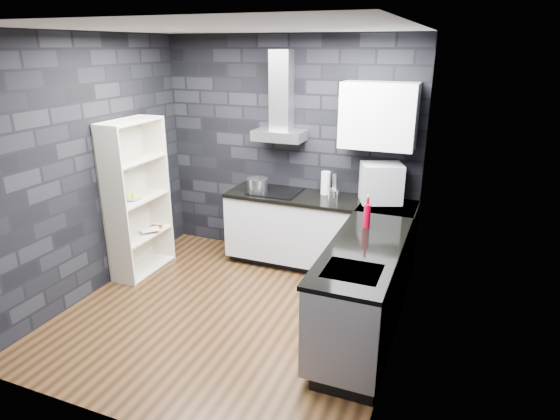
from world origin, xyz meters
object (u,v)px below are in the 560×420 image
Objects in this scene: pot at (257,185)px; utensil_crock at (334,196)px; glass_vase at (326,183)px; red_bottle at (367,216)px; bookshelf at (137,199)px; fruit_bowl at (133,198)px; appliance_garage at (381,183)px; storage_jar at (332,194)px.

pot reaches higher than utensil_crock.
glass_vase is 1.17× the size of red_bottle.
bookshelf reaches higher than fruit_bowl.
fruit_bowl is at bearing -158.65° from utensil_crock.
appliance_garage is 2.79m from fruit_bowl.
pot is 2.29× the size of storage_jar.
red_bottle is 1.17× the size of fruit_bowl.
appliance_garage is 2.19× the size of fruit_bowl.
bookshelf reaches higher than appliance_garage.
glass_vase is at bearing 127.28° from red_bottle.
pot reaches higher than fruit_bowl.
red_bottle is (0.55, -0.74, 0.06)m from storage_jar.
glass_vase is at bearing 33.20° from bookshelf.
red_bottle is at bearing -53.28° from storage_jar.
pot is 1.44m from fruit_bowl.
appliance_garage is (1.44, 0.15, 0.14)m from pot.
glass_vase is 1.12m from red_bottle.
glass_vase is 0.62× the size of appliance_garage.
fruit_bowl is at bearing -83.46° from bookshelf.
pot is at bearing -175.14° from storage_jar.
bookshelf is at bearing -178.01° from red_bottle.
pot is at bearing 164.62° from appliance_garage.
storage_jar is (0.90, 0.08, -0.03)m from pot.
red_bottle is at bearing 3.72° from fruit_bowl.
bookshelf reaches higher than glass_vase.
appliance_garage is 0.24× the size of bookshelf.
storage_jar is (0.13, -0.15, -0.08)m from glass_vase.
bookshelf is at bearing -158.20° from storage_jar.
bookshelf is 0.09m from fruit_bowl.
pot reaches higher than storage_jar.
bookshelf is at bearing -153.34° from glass_vase.
fruit_bowl is at bearing 179.29° from appliance_garage.
pot is at bearing 155.52° from red_bottle.
utensil_crock is (0.94, -0.01, -0.02)m from pot.
pot is at bearing -163.78° from glass_vase.
bookshelf is at bearing -160.54° from utensil_crock.
red_bottle reaches higher than pot.
utensil_crock is 0.83m from red_bottle.
fruit_bowl is (-1.17, -0.83, -0.05)m from pot.
fruit_bowl is at bearing -156.34° from storage_jar.
bookshelf is at bearing 90.00° from fruit_bowl.
glass_vase is 2.19m from bookshelf.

